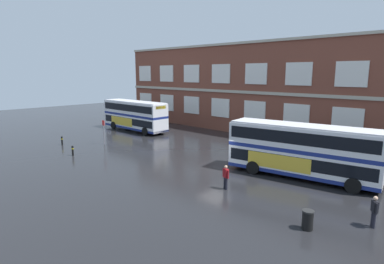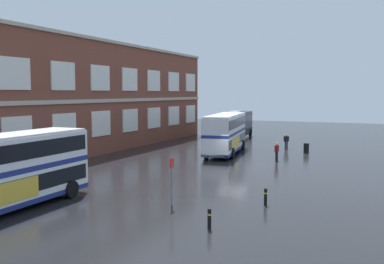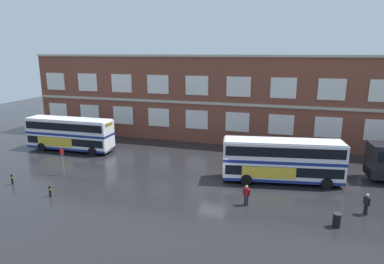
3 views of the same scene
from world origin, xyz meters
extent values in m
plane|color=black|center=(0.00, 2.00, 0.00)|extent=(120.00, 120.00, 0.00)
cube|color=brown|center=(-2.74, 18.00, 5.71)|extent=(54.81, 8.00, 11.41)
cube|color=#B2A893|center=(-2.74, 13.92, 5.48)|extent=(54.81, 0.16, 0.36)
cube|color=#B2A893|center=(-2.74, 13.95, 11.56)|extent=(54.81, 0.28, 0.30)
cube|color=silver|center=(-27.41, 13.94, 3.20)|extent=(3.07, 0.12, 2.51)
cube|color=silver|center=(-21.92, 13.94, 3.20)|extent=(3.07, 0.12, 2.51)
cube|color=silver|center=(-16.44, 13.94, 3.20)|extent=(3.07, 0.12, 2.51)
cube|color=silver|center=(-10.96, 13.94, 3.20)|extent=(3.07, 0.12, 2.51)
cube|color=silver|center=(-5.48, 13.94, 3.20)|extent=(3.07, 0.12, 2.51)
cube|color=silver|center=(0.00, 13.94, 3.20)|extent=(3.07, 0.12, 2.51)
cube|color=silver|center=(5.48, 13.94, 3.20)|extent=(3.07, 0.12, 2.51)
cube|color=silver|center=(-27.41, 13.94, 7.76)|extent=(3.07, 0.12, 2.51)
cube|color=silver|center=(-21.92, 13.94, 7.76)|extent=(3.07, 0.12, 2.51)
cube|color=silver|center=(-16.44, 13.94, 7.76)|extent=(3.07, 0.12, 2.51)
cube|color=silver|center=(-10.96, 13.94, 7.76)|extent=(3.07, 0.12, 2.51)
cube|color=silver|center=(-5.48, 13.94, 7.76)|extent=(3.07, 0.12, 2.51)
cube|color=silver|center=(0.00, 13.94, 7.76)|extent=(3.07, 0.12, 2.51)
cube|color=silver|center=(5.48, 13.94, 7.76)|extent=(3.07, 0.12, 2.51)
cube|color=silver|center=(-19.64, 5.99, 1.23)|extent=(11.04, 2.74, 1.75)
cube|color=black|center=(-19.64, 5.99, 1.44)|extent=(10.60, 2.77, 0.90)
cube|color=navy|center=(-19.64, 5.99, 2.25)|extent=(11.04, 2.74, 0.30)
cube|color=silver|center=(-19.64, 5.99, 3.17)|extent=(11.04, 2.74, 1.55)
cube|color=black|center=(-19.64, 5.99, 3.25)|extent=(10.60, 2.77, 0.90)
cube|color=navy|center=(-19.64, 5.99, 0.49)|extent=(11.04, 2.76, 0.28)
cube|color=silver|center=(-19.64, 5.99, 4.01)|extent=(10.82, 2.63, 0.12)
cube|color=gold|center=(-20.94, 4.68, 1.31)|extent=(4.84, 0.11, 1.10)
cube|color=yellow|center=(-14.17, 6.08, 3.60)|extent=(0.09, 1.66, 0.40)
cylinder|color=black|center=(-15.77, 4.78, 0.52)|extent=(1.05, 0.34, 1.04)
cylinder|color=black|center=(-15.82, 7.33, 0.52)|extent=(1.05, 0.34, 1.04)
cylinder|color=black|center=(-22.92, 4.66, 0.52)|extent=(1.05, 0.34, 1.04)
cylinder|color=black|center=(-22.97, 7.21, 0.52)|extent=(1.05, 0.34, 1.04)
cube|color=silver|center=(6.02, 2.80, 1.23)|extent=(11.27, 4.29, 1.75)
cube|color=black|center=(6.02, 2.80, 1.44)|extent=(10.84, 4.26, 0.90)
cube|color=navy|center=(6.02, 2.80, 2.25)|extent=(11.27, 4.29, 0.30)
cube|color=silver|center=(6.02, 2.80, 3.17)|extent=(11.27, 4.29, 1.55)
cube|color=black|center=(6.02, 2.80, 3.25)|extent=(10.84, 4.26, 0.90)
cube|color=navy|center=(6.02, 2.80, 0.49)|extent=(11.27, 4.31, 0.28)
cube|color=silver|center=(6.02, 2.80, 4.01)|extent=(11.03, 4.15, 0.12)
cube|color=gold|center=(4.92, 1.32, 1.31)|extent=(4.78, 0.81, 1.10)
cylinder|color=black|center=(10.02, 2.16, 0.52)|extent=(1.08, 0.48, 1.04)
cylinder|color=black|center=(9.61, 4.68, 0.52)|extent=(1.08, 0.48, 1.04)
cylinder|color=black|center=(2.96, 1.01, 0.52)|extent=(1.08, 0.48, 1.04)
cylinder|color=black|center=(2.55, 3.53, 0.52)|extent=(1.08, 0.48, 1.04)
cylinder|color=black|center=(12.46, -2.24, 0.42)|extent=(0.22, 0.22, 0.85)
cylinder|color=black|center=(12.34, -2.08, 0.42)|extent=(0.22, 0.22, 0.85)
cube|color=black|center=(12.40, -2.16, 1.15)|extent=(0.42, 0.47, 0.60)
cylinder|color=black|center=(12.54, -2.37, 1.12)|extent=(0.15, 0.15, 0.57)
cylinder|color=black|center=(12.25, -1.94, 1.12)|extent=(0.15, 0.15, 0.57)
sphere|color=tan|center=(12.40, -2.16, 1.59)|extent=(0.22, 0.22, 0.22)
cylinder|color=black|center=(3.60, -3.17, 0.42)|extent=(0.20, 0.20, 0.85)
cylinder|color=black|center=(3.40, -3.12, 0.42)|extent=(0.20, 0.20, 0.85)
cube|color=maroon|center=(3.50, -3.15, 1.15)|extent=(0.45, 0.34, 0.60)
cylinder|color=maroon|center=(3.75, -3.22, 1.12)|extent=(0.14, 0.14, 0.57)
cylinder|color=maroon|center=(3.25, -3.07, 1.12)|extent=(0.14, 0.14, 0.57)
sphere|color=tan|center=(3.50, -3.15, 1.59)|extent=(0.22, 0.22, 0.22)
cylinder|color=slate|center=(-14.98, -1.55, 1.35)|extent=(0.10, 0.10, 2.70)
cube|color=red|center=(-14.98, -1.57, 2.42)|extent=(0.44, 0.04, 0.56)
cylinder|color=black|center=(10.06, -4.75, 0.47)|extent=(0.56, 0.56, 0.95)
cylinder|color=black|center=(10.06, -4.75, 0.99)|extent=(0.60, 0.60, 0.08)
cylinder|color=black|center=(-17.99, -5.02, 0.47)|extent=(0.18, 0.18, 0.95)
cylinder|color=yellow|center=(-17.99, -5.02, 0.68)|extent=(0.19, 0.19, 0.08)
cylinder|color=black|center=(-12.73, -6.31, 0.47)|extent=(0.18, 0.18, 0.95)
cylinder|color=yellow|center=(-12.73, -6.31, 0.68)|extent=(0.19, 0.19, 0.08)
camera|label=1|loc=(16.37, -19.69, 7.89)|focal=29.81mm
camera|label=2|loc=(-36.32, -12.33, 6.28)|focal=40.85mm
camera|label=3|loc=(6.32, -27.89, 12.01)|focal=30.93mm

